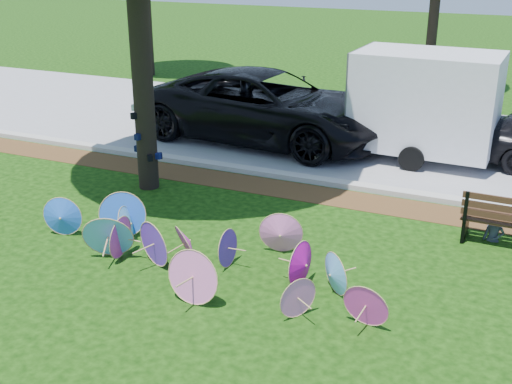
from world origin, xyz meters
TOP-DOWN VIEW (x-y plane):
  - ground at (0.00, 0.00)m, footprint 90.00×90.00m
  - mulch_strip at (0.00, 4.50)m, footprint 90.00×1.00m
  - curb at (0.00, 5.20)m, footprint 90.00×0.30m
  - street at (0.00, 9.35)m, footprint 90.00×8.00m
  - parasol_pile at (-0.09, 0.52)m, footprint 6.61×2.31m
  - black_van at (-1.77, 7.78)m, footprint 7.02×3.65m
  - cargo_trailer at (2.38, 7.95)m, footprint 3.42×2.23m
  - person_left at (4.49, 3.63)m, footprint 0.39×0.27m

SIDE VIEW (x-z plane):
  - ground at x=0.00m, z-range 0.00..0.00m
  - mulch_strip at x=0.00m, z-range 0.00..0.01m
  - street at x=0.00m, z-range 0.00..0.01m
  - curb at x=0.00m, z-range 0.00..0.12m
  - parasol_pile at x=-0.09m, z-range -0.05..0.83m
  - person_left at x=4.49m, z-range 0.00..1.02m
  - black_van at x=-1.77m, z-range 0.00..1.89m
  - cargo_trailer at x=2.38m, z-range 0.00..2.94m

